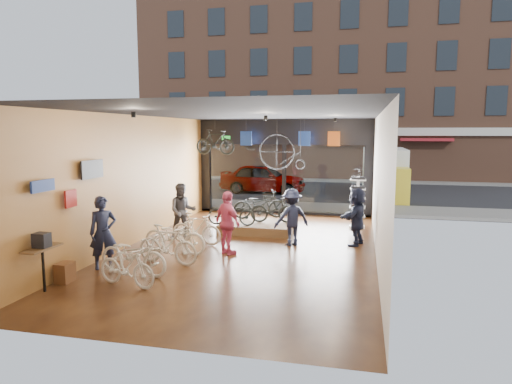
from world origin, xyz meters
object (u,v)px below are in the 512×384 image
(customer_0, at_px, (103,233))
(customer_1, at_px, (183,211))
(floor_bike_5, at_px, (196,229))
(street_car, at_px, (263,178))
(box_truck, at_px, (384,174))
(penny_farthing, at_px, (284,153))
(customer_3, at_px, (292,217))
(floor_bike_2, at_px, (133,254))
(display_platform, at_px, (258,227))
(hung_bike, at_px, (215,142))
(display_bike_left, at_px, (232,213))
(floor_bike_4, at_px, (175,236))
(floor_bike_3, at_px, (167,245))
(customer_2, at_px, (228,223))
(sunglasses_rack, at_px, (357,202))
(display_bike_right, at_px, (260,204))
(customer_5, at_px, (357,216))
(floor_bike_1, at_px, (127,266))
(display_bike_mid, at_px, (273,209))

(customer_0, xyz_separation_m, customer_1, (0.69, 3.33, -0.02))
(floor_bike_5, distance_m, customer_1, 0.95)
(street_car, xyz_separation_m, box_truck, (6.33, -1.00, 0.44))
(customer_0, relative_size, penny_farthing, 1.05)
(street_car, height_order, customer_3, customer_3)
(floor_bike_2, xyz_separation_m, display_platform, (1.81, 5.19, -0.33))
(customer_1, height_order, hung_bike, hung_bike)
(floor_bike_2, xyz_separation_m, display_bike_left, (1.07, 4.55, 0.24))
(floor_bike_4, bearing_deg, floor_bike_3, -160.46)
(floor_bike_3, xyz_separation_m, customer_1, (-0.67, 2.66, 0.37))
(customer_2, xyz_separation_m, sunglasses_rack, (3.38, 4.24, 0.04))
(display_bike_left, relative_size, sunglasses_rack, 0.88)
(floor_bike_4, bearing_deg, display_bike_left, -11.87)
(box_truck, xyz_separation_m, display_bike_right, (-4.52, -7.81, -0.44))
(floor_bike_2, relative_size, floor_bike_5, 1.15)
(customer_3, distance_m, customer_5, 1.91)
(floor_bike_2, height_order, customer_5, customer_5)
(display_bike_left, bearing_deg, floor_bike_4, 160.48)
(penny_farthing, bearing_deg, customer_0, -113.02)
(customer_2, distance_m, sunglasses_rack, 5.42)
(floor_bike_3, xyz_separation_m, display_bike_right, (1.26, 4.98, 0.29))
(display_platform, relative_size, display_bike_right, 1.29)
(box_truck, relative_size, penny_farthing, 3.66)
(floor_bike_3, xyz_separation_m, floor_bike_5, (-0.02, 2.09, -0.03))
(floor_bike_5, relative_size, customer_3, 0.95)
(customer_2, relative_size, customer_3, 1.04)
(floor_bike_3, relative_size, customer_0, 0.94)
(customer_0, bearing_deg, customer_3, -0.15)
(customer_5, xyz_separation_m, sunglasses_rack, (-0.01, 2.39, 0.05))
(display_platform, height_order, customer_2, customer_2)
(street_car, height_order, display_bike_right, street_car)
(floor_bike_3, bearing_deg, display_bike_right, -5.64)
(display_platform, distance_m, display_bike_right, 0.98)
(floor_bike_1, xyz_separation_m, sunglasses_rack, (4.75, 7.24, 0.45))
(floor_bike_4, height_order, customer_0, customer_0)
(display_bike_mid, distance_m, hung_bike, 3.74)
(display_platform, height_order, customer_1, customer_1)
(floor_bike_4, distance_m, display_bike_left, 2.75)
(customer_0, bearing_deg, hung_bike, 45.20)
(floor_bike_5, xyz_separation_m, customer_2, (1.22, -0.85, 0.39))
(penny_farthing, bearing_deg, customer_5, -52.82)
(floor_bike_4, bearing_deg, display_bike_right, -14.02)
(floor_bike_4, bearing_deg, sunglasses_rack, -40.55)
(display_bike_mid, height_order, display_bike_right, display_bike_right)
(display_platform, bearing_deg, hung_bike, 139.79)
(floor_bike_5, height_order, sunglasses_rack, sunglasses_rack)
(floor_bike_5, bearing_deg, display_bike_mid, -33.38)
(floor_bike_5, xyz_separation_m, hung_bike, (-0.67, 3.90, 2.45))
(floor_bike_2, xyz_separation_m, display_bike_right, (1.69, 5.93, 0.31))
(display_platform, xyz_separation_m, display_bike_right, (-0.12, 0.74, 0.64))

